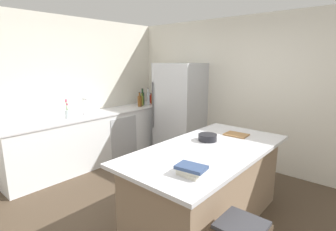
{
  "coord_description": "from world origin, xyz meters",
  "views": [
    {
      "loc": [
        1.88,
        -2.05,
        1.87
      ],
      "look_at": [
        -0.73,
        0.95,
        1.0
      ],
      "focal_mm": 27.36,
      "sensor_mm": 36.0,
      "label": 1
    }
  ],
  "objects_px": {
    "soda_bottle": "(148,98)",
    "cutting_board": "(236,135)",
    "sink_faucet": "(84,106)",
    "mixing_bowl": "(207,137)",
    "refrigerator": "(180,110)",
    "olive_oil_bottle": "(142,100)",
    "kitchen_island": "(207,184)",
    "hot_sauce_bottle": "(151,99)",
    "vinegar_bottle": "(152,98)",
    "flower_vase": "(67,113)",
    "wine_bottle": "(143,98)",
    "whiskey_bottle": "(140,101)",
    "cookbook_stack": "(191,170)"
  },
  "relations": [
    {
      "from": "soda_bottle",
      "to": "cutting_board",
      "type": "xyz_separation_m",
      "value": [
        2.49,
        -0.85,
        -0.15
      ]
    },
    {
      "from": "sink_faucet",
      "to": "mixing_bowl",
      "type": "bearing_deg",
      "value": 4.72
    },
    {
      "from": "refrigerator",
      "to": "olive_oil_bottle",
      "type": "distance_m",
      "value": 0.88
    },
    {
      "from": "sink_faucet",
      "to": "refrigerator",
      "type": "bearing_deg",
      "value": 58.72
    },
    {
      "from": "kitchen_island",
      "to": "hot_sauce_bottle",
      "type": "xyz_separation_m",
      "value": [
        -2.6,
        1.7,
        0.55
      ]
    },
    {
      "from": "sink_faucet",
      "to": "vinegar_bottle",
      "type": "distance_m",
      "value": 1.58
    },
    {
      "from": "flower_vase",
      "to": "cutting_board",
      "type": "xyz_separation_m",
      "value": [
        2.54,
        0.98,
        -0.1
      ]
    },
    {
      "from": "wine_bottle",
      "to": "mixing_bowl",
      "type": "distance_m",
      "value": 2.7
    },
    {
      "from": "olive_oil_bottle",
      "to": "wine_bottle",
      "type": "bearing_deg",
      "value": 130.02
    },
    {
      "from": "whiskey_bottle",
      "to": "mixing_bowl",
      "type": "height_order",
      "value": "whiskey_bottle"
    },
    {
      "from": "flower_vase",
      "to": "cookbook_stack",
      "type": "height_order",
      "value": "flower_vase"
    },
    {
      "from": "wine_bottle",
      "to": "sink_faucet",
      "type": "bearing_deg",
      "value": -90.47
    },
    {
      "from": "hot_sauce_bottle",
      "to": "flower_vase",
      "type": "bearing_deg",
      "value": -88.11
    },
    {
      "from": "kitchen_island",
      "to": "wine_bottle",
      "type": "bearing_deg",
      "value": 151.01
    },
    {
      "from": "flower_vase",
      "to": "olive_oil_bottle",
      "type": "height_order",
      "value": "flower_vase"
    },
    {
      "from": "kitchen_island",
      "to": "cookbook_stack",
      "type": "distance_m",
      "value": 0.88
    },
    {
      "from": "olive_oil_bottle",
      "to": "refrigerator",
      "type": "bearing_deg",
      "value": 15.34
    },
    {
      "from": "kitchen_island",
      "to": "soda_bottle",
      "type": "bearing_deg",
      "value": 148.69
    },
    {
      "from": "flower_vase",
      "to": "hot_sauce_bottle",
      "type": "height_order",
      "value": "flower_vase"
    },
    {
      "from": "hot_sauce_bottle",
      "to": "vinegar_bottle",
      "type": "distance_m",
      "value": 0.19
    },
    {
      "from": "cookbook_stack",
      "to": "cutting_board",
      "type": "height_order",
      "value": "cookbook_stack"
    },
    {
      "from": "whiskey_bottle",
      "to": "hot_sauce_bottle",
      "type": "bearing_deg",
      "value": 108.12
    },
    {
      "from": "wine_bottle",
      "to": "cookbook_stack",
      "type": "relative_size",
      "value": 1.27
    },
    {
      "from": "whiskey_bottle",
      "to": "mixing_bowl",
      "type": "xyz_separation_m",
      "value": [
        2.28,
        -1.0,
        -0.1
      ]
    },
    {
      "from": "sink_faucet",
      "to": "flower_vase",
      "type": "bearing_deg",
      "value": -81.73
    },
    {
      "from": "refrigerator",
      "to": "wine_bottle",
      "type": "relative_size",
      "value": 5.19
    },
    {
      "from": "wine_bottle",
      "to": "whiskey_bottle",
      "type": "distance_m",
      "value": 0.25
    },
    {
      "from": "kitchen_island",
      "to": "soda_bottle",
      "type": "height_order",
      "value": "soda_bottle"
    },
    {
      "from": "refrigerator",
      "to": "olive_oil_bottle",
      "type": "relative_size",
      "value": 6.57
    },
    {
      "from": "sink_faucet",
      "to": "whiskey_bottle",
      "type": "xyz_separation_m",
      "value": [
        0.14,
        1.2,
        -0.04
      ]
    },
    {
      "from": "refrigerator",
      "to": "sink_faucet",
      "type": "xyz_separation_m",
      "value": [
        -0.93,
        -1.54,
        0.17
      ]
    },
    {
      "from": "soda_bottle",
      "to": "olive_oil_bottle",
      "type": "xyz_separation_m",
      "value": [
        -0.0,
        -0.19,
        -0.03
      ]
    },
    {
      "from": "mixing_bowl",
      "to": "sink_faucet",
      "type": "bearing_deg",
      "value": -175.28
    },
    {
      "from": "flower_vase",
      "to": "mixing_bowl",
      "type": "height_order",
      "value": "flower_vase"
    },
    {
      "from": "refrigerator",
      "to": "soda_bottle",
      "type": "xyz_separation_m",
      "value": [
        -0.84,
        -0.04,
        0.16
      ]
    },
    {
      "from": "sink_faucet",
      "to": "soda_bottle",
      "type": "height_order",
      "value": "soda_bottle"
    },
    {
      "from": "sink_faucet",
      "to": "wine_bottle",
      "type": "bearing_deg",
      "value": 89.53
    },
    {
      "from": "vinegar_bottle",
      "to": "cutting_board",
      "type": "relative_size",
      "value": 1.05
    },
    {
      "from": "sink_faucet",
      "to": "hot_sauce_bottle",
      "type": "height_order",
      "value": "sink_faucet"
    },
    {
      "from": "hot_sauce_bottle",
      "to": "wine_bottle",
      "type": "relative_size",
      "value": 0.63
    },
    {
      "from": "hot_sauce_bottle",
      "to": "cutting_board",
      "type": "bearing_deg",
      "value": -21.9
    },
    {
      "from": "kitchen_island",
      "to": "mixing_bowl",
      "type": "bearing_deg",
      "value": 125.2
    },
    {
      "from": "mixing_bowl",
      "to": "cutting_board",
      "type": "relative_size",
      "value": 0.77
    },
    {
      "from": "olive_oil_bottle",
      "to": "cutting_board",
      "type": "relative_size",
      "value": 0.94
    },
    {
      "from": "refrigerator",
      "to": "flower_vase",
      "type": "bearing_deg",
      "value": -115.23
    },
    {
      "from": "kitchen_island",
      "to": "whiskey_bottle",
      "type": "distance_m",
      "value": 2.78
    },
    {
      "from": "sink_faucet",
      "to": "mixing_bowl",
      "type": "height_order",
      "value": "sink_faucet"
    },
    {
      "from": "hot_sauce_bottle",
      "to": "vinegar_bottle",
      "type": "bearing_deg",
      "value": -35.18
    },
    {
      "from": "sink_faucet",
      "to": "cutting_board",
      "type": "bearing_deg",
      "value": 13.85
    },
    {
      "from": "flower_vase",
      "to": "olive_oil_bottle",
      "type": "relative_size",
      "value": 1.17
    }
  ]
}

